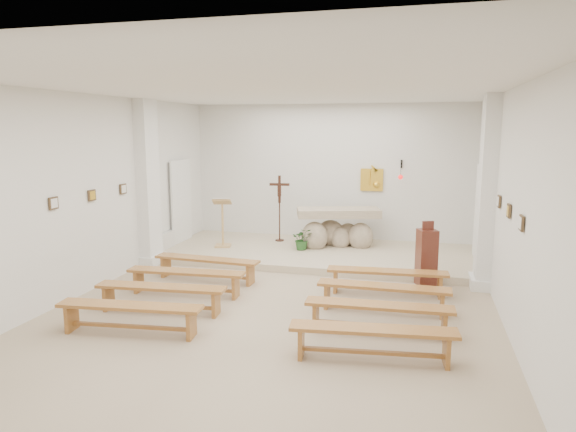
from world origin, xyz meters
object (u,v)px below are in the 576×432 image
(bench_right_third, at_px, (379,311))
(bench_left_fourth, at_px, (130,312))
(lectern, at_px, (222,222))
(crucifix_stand, at_px, (280,203))
(bench_left_second, at_px, (186,277))
(bench_left_front, at_px, (207,264))
(bench_right_second, at_px, (383,292))
(altar, at_px, (337,230))
(bench_right_front, at_px, (387,276))
(bench_left_third, at_px, (161,292))
(bench_right_fourth, at_px, (373,336))
(donation_pedestal, at_px, (426,257))

(bench_right_third, relative_size, bench_left_fourth, 1.00)
(lectern, relative_size, crucifix_stand, 0.73)
(bench_left_second, bearing_deg, bench_left_front, 86.42)
(crucifix_stand, bearing_deg, bench_right_second, -61.52)
(altar, distance_m, lectern, 2.70)
(bench_right_front, bearing_deg, bench_left_front, 175.85)
(altar, relative_size, bench_left_third, 0.97)
(bench_left_second, relative_size, bench_left_fourth, 1.00)
(bench_left_fourth, bearing_deg, bench_left_front, 83.94)
(altar, distance_m, bench_right_fourth, 5.76)
(donation_pedestal, height_order, bench_right_front, donation_pedestal)
(altar, bearing_deg, donation_pedestal, -62.95)
(crucifix_stand, bearing_deg, bench_right_third, -66.81)
(altar, xyz_separation_m, bench_left_front, (-2.07, -2.88, -0.20))
(crucifix_stand, relative_size, bench_left_third, 0.77)
(bench_right_third, bearing_deg, crucifix_stand, 117.24)
(bench_left_third, bearing_deg, lectern, 92.33)
(altar, bearing_deg, bench_left_front, -142.06)
(crucifix_stand, relative_size, bench_right_second, 0.77)
(bench_left_second, bearing_deg, bench_left_fourth, -93.58)
(bench_left_third, xyz_separation_m, bench_right_third, (3.42, 0.00, 0.00))
(crucifix_stand, relative_size, bench_left_second, 0.77)
(bench_right_third, distance_m, bench_right_fourth, 0.91)
(lectern, height_order, bench_right_front, lectern)
(donation_pedestal, xyz_separation_m, bench_right_second, (-0.67, -1.65, -0.21))
(bench_left_front, distance_m, bench_left_fourth, 2.72)
(bench_left_second, relative_size, bench_right_third, 1.00)
(bench_right_front, height_order, bench_right_second, same)
(crucifix_stand, relative_size, bench_right_third, 0.77)
(lectern, relative_size, bench_left_fourth, 0.56)
(bench_left_fourth, bearing_deg, altar, 63.67)
(donation_pedestal, height_order, bench_left_fourth, donation_pedestal)
(lectern, xyz_separation_m, bench_right_fourth, (3.95, -4.87, -0.40))
(crucifix_stand, bearing_deg, bench_left_third, -103.67)
(bench_right_front, height_order, bench_right_third, same)
(bench_left_third, relative_size, bench_right_fourth, 1.00)
(crucifix_stand, height_order, bench_left_third, crucifix_stand)
(altar, height_order, lectern, lectern)
(lectern, height_order, bench_left_second, lectern)
(crucifix_stand, bearing_deg, donation_pedestal, -40.65)
(crucifix_stand, height_order, donation_pedestal, crucifix_stand)
(donation_pedestal, bearing_deg, bench_right_front, -152.24)
(bench_left_third, xyz_separation_m, bench_left_fourth, (0.00, -0.91, 0.00))
(donation_pedestal, xyz_separation_m, bench_right_fourth, (-0.67, -3.46, -0.21))
(crucifix_stand, distance_m, bench_left_third, 5.00)
(altar, distance_m, bench_right_front, 3.19)
(bench_left_front, height_order, bench_left_third, same)
(crucifix_stand, distance_m, bench_left_second, 4.12)
(bench_left_third, distance_m, bench_right_fourth, 3.54)
(bench_right_third, bearing_deg, bench_right_second, 87.37)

